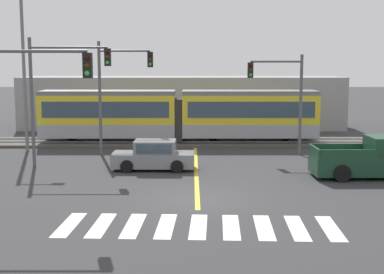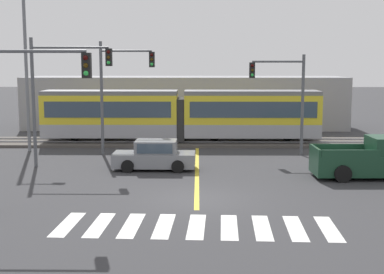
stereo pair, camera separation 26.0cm
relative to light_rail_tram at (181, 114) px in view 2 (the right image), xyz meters
The scene contains 23 objects.
ground_plane 15.09m from the light_rail_tram, 85.76° to the right, with size 200.00×200.00×0.00m, color #333335.
track_bed 2.25m from the light_rail_tram, ahead, with size 120.00×4.00×0.18m, color #4C4742.
rail_near 2.24m from the light_rail_tram, 32.87° to the right, with size 120.00×0.08×0.10m, color #939399.
rail_far 2.25m from the light_rail_tram, 33.32° to the left, with size 120.00×0.08×0.10m, color #939399.
light_rail_tram is the anchor object (origin of this frame).
crosswalk_stripe_0 18.74m from the light_rail_tram, 100.17° to the right, with size 0.56×2.80×0.01m, color silver.
crosswalk_stripe_1 18.63m from the light_rail_tram, 96.80° to the right, with size 0.56×2.80×0.01m, color silver.
crosswalk_stripe_2 18.58m from the light_rail_tram, 93.39° to the right, with size 0.56×2.80×0.01m, color silver.
crosswalk_stripe_3 18.60m from the light_rail_tram, 89.98° to the right, with size 0.56×2.80×0.01m, color silver.
crosswalk_stripe_4 18.68m from the light_rail_tram, 86.59° to the right, with size 0.56×2.80×0.01m, color silver.
crosswalk_stripe_5 18.83m from the light_rail_tram, 83.24° to the right, with size 0.56×2.80×0.01m, color silver.
crosswalk_stripe_6 19.03m from the light_rail_tram, 79.95° to the right, with size 0.56×2.80×0.01m, color silver.
crosswalk_stripe_7 19.30m from the light_rail_tram, 76.74° to the right, with size 0.56×2.80×0.01m, color silver.
crosswalk_stripe_8 19.63m from the light_rail_tram, 73.64° to the right, with size 0.56×2.80×0.01m, color silver.
lane_centre_line 9.55m from the light_rail_tram, 83.20° to the right, with size 0.20×14.54×0.01m, color gold.
sedan_crossing 9.02m from the light_rail_tram, 96.99° to the right, with size 4.23×1.97×1.52m.
pickup_truck 14.40m from the light_rail_tram, 48.57° to the right, with size 5.43×2.30×1.98m.
traffic_light_far_left 6.07m from the light_rail_tram, 129.14° to the right, with size 3.25×0.38×6.70m.
traffic_light_mid_left 10.46m from the light_rail_tram, 126.79° to the right, with size 4.25×0.38×6.75m.
traffic_light_near_left 17.68m from the light_rail_tram, 106.95° to the right, with size 3.75×0.38×6.46m.
traffic_light_far_right 7.88m from the light_rail_tram, 35.57° to the right, with size 3.25×0.38×5.94m.
street_lamp_west 10.28m from the light_rail_tram, 161.16° to the right, with size 2.18×0.28×9.72m.
building_backdrop_far 9.42m from the light_rail_tram, 89.60° to the left, with size 26.51×6.00×4.29m, color gray.
Camera 2 is at (0.05, -21.01, 5.47)m, focal length 50.00 mm.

